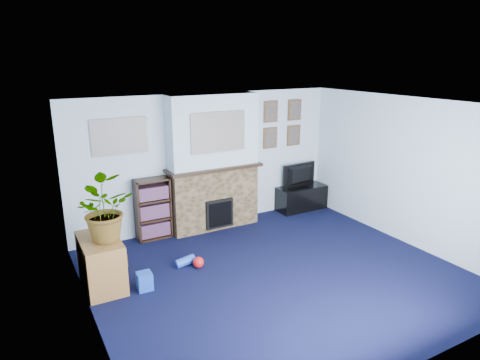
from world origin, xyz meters
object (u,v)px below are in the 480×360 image
tv_stand (301,199)px  sideboard (101,262)px  television (302,175)px  bookshelf (153,210)px

tv_stand → sideboard: (-4.19, -1.14, 0.12)m
television → sideboard: television is taller
television → tv_stand: bearing=85.8°
tv_stand → television: 0.49m
tv_stand → bookshelf: size_ratio=0.97×
tv_stand → television: (-0.00, 0.02, 0.49)m
television → sideboard: 4.36m
tv_stand → sideboard: sideboard is taller
bookshelf → sideboard: bearing=-132.6°
bookshelf → television: bearing=-1.1°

